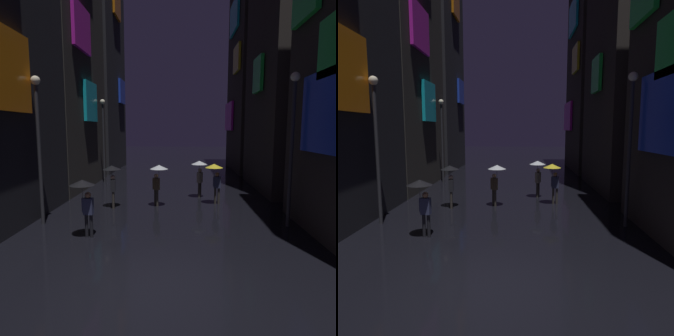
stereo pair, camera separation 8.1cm
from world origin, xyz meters
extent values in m
plane|color=black|center=(0.00, 0.00, 0.00)|extent=(120.00, 120.00, 0.00)
cube|color=#19D8F2|center=(-5.35, 12.89, 5.68)|extent=(0.20, 2.32, 2.55)
cube|color=#F226D8|center=(-5.35, 11.57, 9.89)|extent=(0.20, 2.92, 2.61)
cube|color=#232328|center=(-7.50, 21.89, 10.80)|extent=(4.00, 7.77, 21.60)
cube|color=#264CF9|center=(-5.35, 23.27, 7.57)|extent=(0.20, 2.32, 2.29)
cube|color=orange|center=(-5.35, 21.74, 15.59)|extent=(0.20, 2.56, 3.11)
cube|color=#264CF9|center=(5.35, 3.36, 4.45)|extent=(0.20, 2.86, 2.70)
cube|color=#26E54C|center=(5.35, 12.32, 7.22)|extent=(0.20, 1.91, 2.12)
cube|color=#2D2826|center=(7.50, 22.10, 11.46)|extent=(4.00, 8.20, 22.91)
cube|color=#F226D8|center=(5.35, 23.66, 5.14)|extent=(0.20, 4.10, 2.75)
cube|color=yellow|center=(5.35, 20.10, 9.90)|extent=(0.20, 2.64, 2.23)
cube|color=#19D8F2|center=(5.35, 21.98, 14.02)|extent=(0.20, 4.08, 2.79)
cylinder|color=#38332D|center=(-2.65, 7.25, 0.42)|extent=(0.12, 0.12, 0.85)
cylinder|color=#38332D|center=(-2.68, 7.43, 0.42)|extent=(0.12, 0.12, 0.85)
cube|color=black|center=(-2.67, 7.34, 1.15)|extent=(0.28, 0.37, 0.60)
sphere|color=beige|center=(-2.67, 7.34, 1.56)|extent=(0.22, 0.22, 0.22)
cylinder|color=black|center=(-2.75, 7.51, 1.20)|extent=(0.09, 0.09, 0.50)
cylinder|color=slate|center=(-2.75, 7.51, 1.53)|extent=(0.02, 0.02, 0.77)
cone|color=black|center=(-2.75, 7.51, 2.02)|extent=(0.90, 0.90, 0.20)
cylinder|color=#38332D|center=(2.63, 8.51, 0.42)|extent=(0.12, 0.12, 0.85)
cylinder|color=#38332D|center=(2.45, 8.50, 0.42)|extent=(0.12, 0.12, 0.85)
cube|color=#333859|center=(2.54, 8.50, 1.15)|extent=(0.35, 0.23, 0.60)
sphere|color=#9E7051|center=(2.54, 8.50, 1.56)|extent=(0.22, 0.22, 0.22)
cylinder|color=#333859|center=(2.36, 8.45, 1.20)|extent=(0.09, 0.09, 0.50)
cylinder|color=slate|center=(2.36, 8.45, 1.53)|extent=(0.02, 0.02, 0.77)
cone|color=yellow|center=(2.36, 8.45, 2.02)|extent=(0.90, 0.90, 0.20)
cylinder|color=black|center=(-2.55, 3.37, 0.42)|extent=(0.12, 0.12, 0.85)
cylinder|color=black|center=(-2.73, 3.38, 0.42)|extent=(0.12, 0.12, 0.85)
cube|color=#333859|center=(-2.64, 3.37, 1.15)|extent=(0.35, 0.24, 0.60)
sphere|color=#9E7051|center=(-2.64, 3.37, 1.56)|extent=(0.22, 0.22, 0.22)
cylinder|color=#333859|center=(-2.82, 3.33, 1.20)|extent=(0.09, 0.09, 0.50)
cylinder|color=slate|center=(-2.82, 3.33, 1.53)|extent=(0.02, 0.02, 0.77)
cone|color=black|center=(-2.82, 3.33, 2.02)|extent=(0.90, 0.90, 0.20)
cylinder|color=#38332D|center=(-0.65, 8.00, 0.42)|extent=(0.12, 0.12, 0.85)
cylinder|color=#38332D|center=(-0.54, 7.86, 0.42)|extent=(0.12, 0.12, 0.85)
cube|color=brown|center=(-0.59, 7.93, 1.15)|extent=(0.39, 0.40, 0.60)
sphere|color=tan|center=(-0.59, 7.93, 1.56)|extent=(0.22, 0.22, 0.22)
cylinder|color=brown|center=(-0.44, 7.82, 1.20)|extent=(0.09, 0.09, 0.50)
cylinder|color=slate|center=(-0.44, 7.82, 1.53)|extent=(0.02, 0.02, 0.77)
cone|color=silver|center=(-0.44, 7.82, 2.02)|extent=(0.90, 0.90, 0.20)
cylinder|color=#38332D|center=(1.77, 10.15, 0.42)|extent=(0.12, 0.12, 0.85)
cylinder|color=#38332D|center=(1.68, 10.00, 0.42)|extent=(0.12, 0.12, 0.85)
cube|color=gray|center=(1.73, 10.08, 1.15)|extent=(0.36, 0.40, 0.60)
sphere|color=tan|center=(1.73, 10.08, 1.56)|extent=(0.22, 0.22, 0.22)
cylinder|color=gray|center=(1.68, 9.90, 1.20)|extent=(0.09, 0.09, 0.50)
cylinder|color=slate|center=(1.68, 9.90, 1.53)|extent=(0.02, 0.02, 0.77)
cone|color=silver|center=(1.68, 9.90, 2.02)|extent=(0.90, 0.90, 0.20)
cylinder|color=#2D2D33|center=(5.00, 4.99, 2.85)|extent=(0.14, 0.14, 5.70)
sphere|color=#F9EFCC|center=(5.00, 4.99, 5.88)|extent=(0.36, 0.36, 0.36)
cylinder|color=#2D2D33|center=(-5.00, 4.75, 2.80)|extent=(0.14, 0.14, 5.60)
sphere|color=#F9EFCC|center=(-5.00, 4.75, 5.78)|extent=(0.36, 0.36, 0.36)
cylinder|color=#2D2D33|center=(-5.00, 14.55, 2.82)|extent=(0.14, 0.14, 5.65)
sphere|color=#F9EFCC|center=(-5.00, 14.55, 5.83)|extent=(0.36, 0.36, 0.36)
camera|label=1|loc=(0.74, -6.94, 3.90)|focal=32.00mm
camera|label=2|loc=(0.82, -6.93, 3.90)|focal=32.00mm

